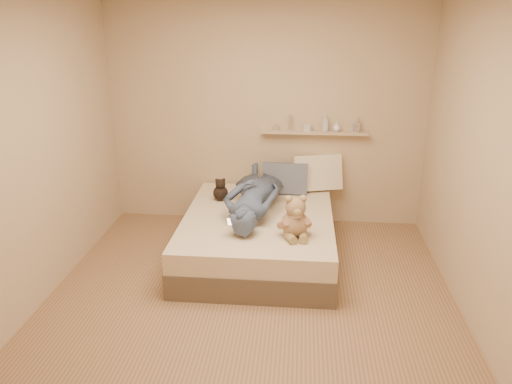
# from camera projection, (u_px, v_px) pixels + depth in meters

# --- Properties ---
(room) EXTENTS (3.80, 3.80, 3.80)m
(room) POSITION_uv_depth(u_px,v_px,m) (248.00, 160.00, 3.87)
(room) COLOR #956C4D
(room) RESTS_ON ground
(bed) EXTENTS (1.50, 1.90, 0.45)m
(bed) POSITION_uv_depth(u_px,v_px,m) (258.00, 235.00, 5.11)
(bed) COLOR brown
(bed) RESTS_ON floor
(game_console) EXTENTS (0.18, 0.12, 0.06)m
(game_console) POSITION_uv_depth(u_px,v_px,m) (237.00, 221.00, 4.50)
(game_console) COLOR silver
(game_console) RESTS_ON bed
(teddy_bear) EXTENTS (0.33, 0.33, 0.41)m
(teddy_bear) POSITION_uv_depth(u_px,v_px,m) (295.00, 220.00, 4.50)
(teddy_bear) COLOR #A7815B
(teddy_bear) RESTS_ON bed
(dark_plush) EXTENTS (0.16, 0.16, 0.25)m
(dark_plush) POSITION_uv_depth(u_px,v_px,m) (221.00, 191.00, 5.39)
(dark_plush) COLOR black
(dark_plush) RESTS_ON bed
(pillow_cream) EXTENTS (0.60, 0.40, 0.43)m
(pillow_cream) POSITION_uv_depth(u_px,v_px,m) (317.00, 173.00, 5.69)
(pillow_cream) COLOR #F4E0C1
(pillow_cream) RESTS_ON bed
(pillow_grey) EXTENTS (0.50, 0.21, 0.36)m
(pillow_grey) POSITION_uv_depth(u_px,v_px,m) (285.00, 178.00, 5.60)
(pillow_grey) COLOR slate
(pillow_grey) RESTS_ON bed
(person) EXTENTS (0.67, 1.54, 0.36)m
(person) POSITION_uv_depth(u_px,v_px,m) (255.00, 194.00, 5.10)
(person) COLOR #444F6A
(person) RESTS_ON bed
(wall_shelf) EXTENTS (1.20, 0.12, 0.03)m
(wall_shelf) POSITION_uv_depth(u_px,v_px,m) (314.00, 132.00, 5.61)
(wall_shelf) COLOR tan
(wall_shelf) RESTS_ON wall_back
(shelf_bottles) EXTENTS (0.98, 0.11, 0.19)m
(shelf_bottles) POSITION_uv_depth(u_px,v_px,m) (327.00, 125.00, 5.57)
(shelf_bottles) COLOR #ABA593
(shelf_bottles) RESTS_ON wall_shelf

